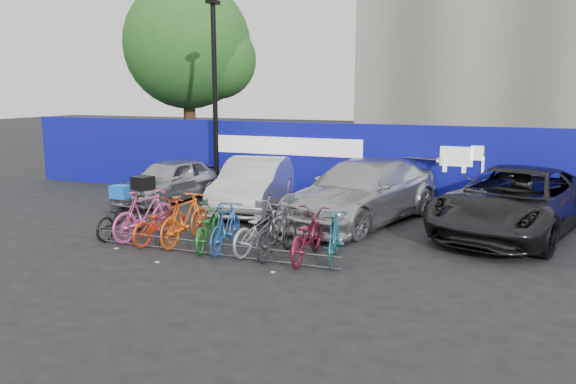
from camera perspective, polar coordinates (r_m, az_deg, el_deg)
The scene contains 21 objects.
ground at distance 12.34m, azimuth -6.35°, elevation -5.72°, with size 100.00×100.00×0.00m, color black.
hoarding at distance 17.51m, azimuth 2.91°, elevation 3.14°, with size 22.00×0.18×2.40m.
tree at distance 24.02m, azimuth -9.62°, elevation 14.21°, with size 5.40×5.20×7.80m.
lamppost at distance 18.14m, azimuth -7.44°, elevation 9.87°, with size 0.25×0.50×6.11m.
bike_rack at distance 11.79m, azimuth -7.75°, elevation -5.70°, with size 5.60×0.03×0.30m.
car_0 at distance 17.62m, azimuth -11.88°, elevation 1.20°, with size 1.57×3.89×1.33m, color #A2A2A7.
car_1 at distance 16.01m, azimuth -3.45°, elevation 0.76°, with size 1.56×4.47×1.47m, color #BBBBC0.
car_2 at distance 14.72m, azimuth 7.56°, elevation 0.06°, with size 2.23×5.48×1.59m, color #A5A6AA.
car_3 at distance 14.37m, azimuth 22.02°, elevation -0.89°, with size 2.62×5.69×1.58m, color black.
bike_0 at distance 13.74m, azimuth -16.54°, elevation -2.47°, with size 0.61×1.74×0.91m, color black.
bike_1 at distance 13.35m, azimuth -14.37°, elevation -2.20°, with size 0.54×1.92×1.15m, color #D14B96.
bike_2 at distance 13.01m, azimuth -12.91°, elevation -2.99°, with size 0.61×1.75×0.92m, color red.
bike_3 at distance 12.70m, azimuth -10.39°, elevation -2.71°, with size 0.54×1.90×1.14m, color #F15812.
bike_4 at distance 12.34m, azimuth -8.14°, elevation -3.56°, with size 0.61×1.75×0.92m, color #186924.
bike_5 at distance 12.06m, azimuth -6.33°, elevation -3.55°, with size 0.49×1.73×1.04m, color #22509E.
bike_6 at distance 11.93m, azimuth -2.81°, elevation -3.72°, with size 0.67×1.92×1.01m, color #929599.
bike_7 at distance 11.58m, azimuth -1.09°, elevation -4.03°, with size 0.50×1.76×1.06m, color #252527.
bike_8 at distance 11.40m, azimuth 1.89°, elevation -4.40°, with size 0.67×1.91×1.01m, color maroon.
bike_9 at distance 11.33m, azimuth 4.70°, elevation -4.52°, with size 0.47×1.68×1.01m, color #1C5665.
cargo_crate at distance 13.62m, azimuth -16.67°, elevation 0.01°, with size 0.42×0.32×0.30m, color blue.
cargo_topcase at distance 13.21m, azimuth -14.52°, elevation 0.89°, with size 0.42×0.37×0.31m, color black.
Camera 1 is at (5.66, -10.43, 3.41)m, focal length 35.00 mm.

